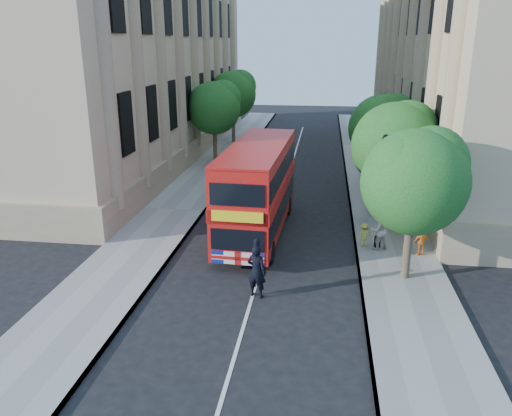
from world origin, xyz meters
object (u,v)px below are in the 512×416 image
at_px(woman_pedestrian, 378,230).
at_px(double_decker_bus, 258,187).
at_px(lamp_post, 381,197).
at_px(box_van, 250,166).
at_px(police_constable, 257,271).

bearing_deg(woman_pedestrian, double_decker_bus, -37.43).
xyz_separation_m(lamp_post, box_van, (-7.24, 9.43, -1.14)).
height_order(double_decker_bus, box_van, double_decker_bus).
distance_m(box_van, woman_pedestrian, 12.07).
xyz_separation_m(lamp_post, police_constable, (-4.85, -5.16, -1.48)).
bearing_deg(double_decker_bus, woman_pedestrian, -11.93).
relative_size(box_van, woman_pedestrian, 2.70).
distance_m(double_decker_bus, police_constable, 6.54).
height_order(double_decker_bus, police_constable, double_decker_bus).
relative_size(lamp_post, woman_pedestrian, 2.79).
relative_size(lamp_post, double_decker_bus, 0.54).
height_order(lamp_post, police_constable, lamp_post).
relative_size(double_decker_bus, police_constable, 4.63).
height_order(double_decker_bus, woman_pedestrian, double_decker_bus).
bearing_deg(lamp_post, woman_pedestrian, -96.82).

